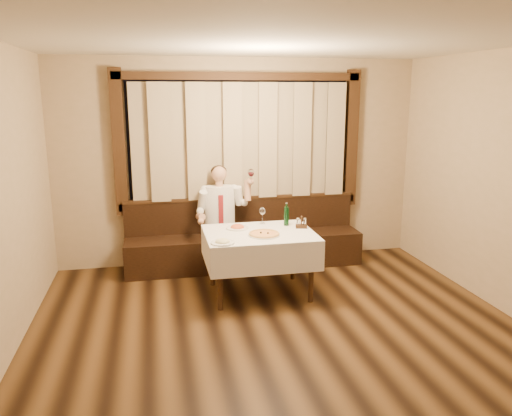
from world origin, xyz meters
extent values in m
cube|color=black|center=(0.00, 0.00, -0.01)|extent=(5.00, 6.00, 0.01)
cube|color=silver|center=(0.00, 0.00, 2.80)|extent=(5.00, 6.00, 0.01)
cube|color=tan|center=(0.00, 3.00, 1.40)|extent=(5.00, 0.01, 2.80)
cube|color=black|center=(0.00, 2.98, 1.70)|extent=(3.00, 0.02, 1.60)
cube|color=orange|center=(-0.70, 2.97, 1.40)|extent=(0.50, 0.01, 0.40)
cube|color=black|center=(0.00, 2.94, 0.85)|extent=(3.30, 0.12, 0.10)
cube|color=black|center=(0.00, 2.94, 2.55)|extent=(3.30, 0.12, 0.10)
cube|color=black|center=(-1.60, 2.94, 1.70)|extent=(0.16, 0.12, 1.90)
cube|color=black|center=(1.60, 2.94, 1.70)|extent=(0.16, 0.12, 1.90)
cube|color=#877156|center=(0.00, 2.88, 1.70)|extent=(2.90, 0.08, 1.55)
cube|color=black|center=(0.00, 2.68, 0.23)|extent=(3.20, 0.60, 0.45)
cube|color=black|center=(0.00, 2.92, 0.68)|extent=(3.20, 0.12, 0.45)
cube|color=black|center=(0.00, 2.92, 0.92)|extent=(3.20, 0.14, 0.04)
cylinder|color=black|center=(-0.52, 1.33, 0.35)|extent=(0.06, 0.06, 0.71)
cylinder|color=black|center=(0.52, 1.33, 0.35)|extent=(0.06, 0.06, 0.71)
cylinder|color=black|center=(-0.52, 2.07, 0.35)|extent=(0.06, 0.06, 0.71)
cylinder|color=black|center=(0.52, 2.07, 0.35)|extent=(0.06, 0.06, 0.71)
cube|color=black|center=(0.00, 1.70, 0.73)|extent=(1.20, 0.90, 0.04)
cube|color=white|center=(0.00, 1.70, 0.75)|extent=(1.26, 0.96, 0.01)
cube|color=white|center=(0.00, 1.22, 0.58)|extent=(1.26, 0.01, 0.35)
cube|color=white|center=(0.00, 2.18, 0.58)|extent=(1.26, 0.01, 0.35)
cube|color=white|center=(-0.63, 1.70, 0.58)|extent=(0.01, 0.96, 0.35)
cube|color=white|center=(0.63, 1.70, 0.58)|extent=(0.01, 0.96, 0.35)
cylinder|color=white|center=(0.02, 1.56, 0.76)|extent=(0.37, 0.37, 0.01)
cylinder|color=#D85D20|center=(0.02, 1.56, 0.77)|extent=(0.34, 0.34, 0.01)
torus|color=tan|center=(0.02, 1.56, 0.78)|extent=(0.35, 0.35, 0.03)
sphere|color=black|center=(-0.01, 1.58, 0.78)|extent=(0.02, 0.02, 0.02)
sphere|color=black|center=(0.07, 1.55, 0.78)|extent=(0.02, 0.02, 0.02)
cylinder|color=white|center=(-0.22, 1.91, 0.76)|extent=(0.27, 0.27, 0.02)
ellipsoid|color=#C23D1F|center=(-0.22, 1.91, 0.81)|extent=(0.17, 0.17, 0.07)
cylinder|color=white|center=(-0.48, 1.35, 0.76)|extent=(0.26, 0.26, 0.02)
ellipsoid|color=#CFC686|center=(-0.48, 1.35, 0.81)|extent=(0.16, 0.16, 0.07)
cylinder|color=#0D3E17|center=(0.39, 1.93, 0.87)|extent=(0.06, 0.06, 0.23)
cylinder|color=#0D3E17|center=(0.39, 1.93, 1.00)|extent=(0.02, 0.02, 0.05)
cylinder|color=silver|center=(0.39, 1.93, 1.03)|extent=(0.03, 0.03, 0.01)
cylinder|color=white|center=(0.12, 2.07, 0.76)|extent=(0.07, 0.07, 0.01)
cylinder|color=white|center=(0.12, 2.07, 0.82)|extent=(0.01, 0.01, 0.11)
ellipsoid|color=white|center=(0.12, 2.07, 0.91)|extent=(0.08, 0.08, 0.09)
cube|color=black|center=(0.53, 1.78, 0.78)|extent=(0.15, 0.10, 0.04)
cube|color=black|center=(0.53, 1.78, 0.85)|extent=(0.03, 0.07, 0.10)
cylinder|color=white|center=(0.49, 1.79, 0.83)|extent=(0.04, 0.04, 0.08)
cylinder|color=silver|center=(0.49, 1.79, 0.87)|extent=(0.04, 0.04, 0.01)
cylinder|color=white|center=(0.57, 1.77, 0.83)|extent=(0.04, 0.04, 0.08)
cylinder|color=silver|center=(0.57, 1.77, 0.87)|extent=(0.04, 0.04, 0.01)
cube|color=black|center=(-0.33, 2.56, 0.53)|extent=(0.39, 0.44, 0.16)
cube|color=black|center=(-0.44, 2.35, 0.23)|extent=(0.11, 0.12, 0.45)
cube|color=black|center=(-0.22, 2.35, 0.23)|extent=(0.11, 0.12, 0.45)
ellipsoid|color=white|center=(-0.33, 2.71, 0.87)|extent=(0.41, 0.25, 0.53)
cube|color=maroon|center=(-0.33, 2.58, 0.84)|extent=(0.06, 0.01, 0.39)
cylinder|color=tan|center=(-0.33, 2.71, 1.17)|extent=(0.10, 0.10, 0.08)
sphere|color=tan|center=(-0.33, 2.71, 1.30)|extent=(0.20, 0.20, 0.20)
ellipsoid|color=black|center=(-0.33, 2.74, 1.33)|extent=(0.21, 0.21, 0.16)
sphere|color=white|center=(-0.52, 2.71, 1.08)|extent=(0.13, 0.13, 0.13)
sphere|color=white|center=(-0.14, 2.71, 1.08)|extent=(0.13, 0.13, 0.13)
sphere|color=tan|center=(-0.62, 2.31, 0.76)|extent=(0.08, 0.08, 0.08)
sphere|color=tan|center=(0.06, 2.54, 1.21)|extent=(0.09, 0.09, 0.09)
cylinder|color=white|center=(0.06, 2.51, 1.25)|extent=(0.01, 0.01, 0.11)
ellipsoid|color=white|center=(0.06, 2.51, 1.33)|extent=(0.08, 0.08, 0.10)
ellipsoid|color=#4C070F|center=(0.06, 2.51, 1.31)|extent=(0.06, 0.06, 0.06)
camera|label=1|loc=(-1.18, -3.76, 2.34)|focal=35.00mm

